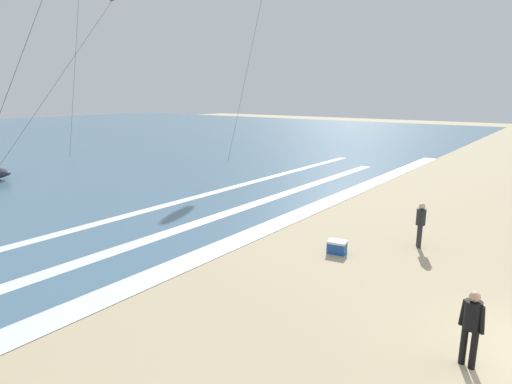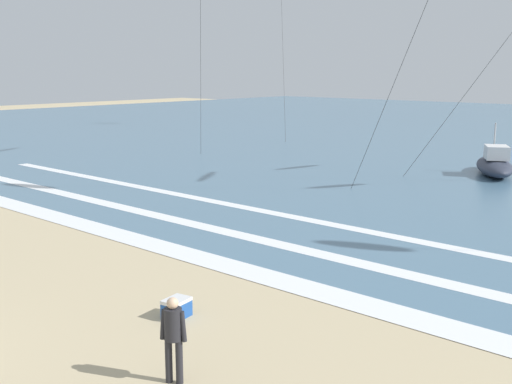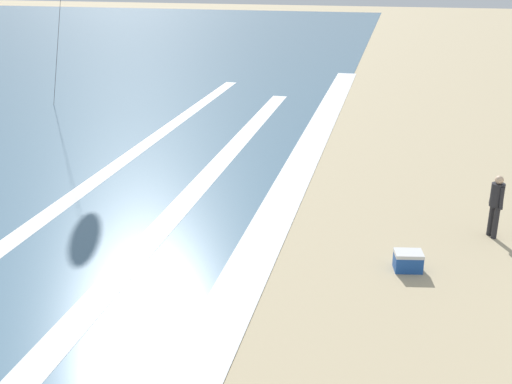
# 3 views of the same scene
# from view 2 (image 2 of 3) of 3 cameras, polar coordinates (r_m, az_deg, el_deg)

# --- Properties ---
(wave_foam_shoreline) EXTENTS (52.14, 1.07, 0.01)m
(wave_foam_shoreline) POSITION_cam_2_polar(r_m,az_deg,el_deg) (18.10, -2.31, -6.68)
(wave_foam_shoreline) COLOR white
(wave_foam_shoreline) RESTS_ON ocean_surface
(wave_foam_mid_break) EXTENTS (42.10, 0.70, 0.01)m
(wave_foam_mid_break) POSITION_cam_2_polar(r_m,az_deg,el_deg) (21.37, -1.34, -3.91)
(wave_foam_mid_break) COLOR white
(wave_foam_mid_break) RESTS_ON ocean_surface
(wave_foam_outer_break) EXTENTS (44.66, 0.59, 0.01)m
(wave_foam_outer_break) POSITION_cam_2_polar(r_m,az_deg,el_deg) (22.85, 7.34, -3.01)
(wave_foam_outer_break) COLOR white
(wave_foam_outer_break) RESTS_ON ocean_surface
(surfer_right_near) EXTENTS (0.49, 0.32, 1.60)m
(surfer_right_near) POSITION_cam_2_polar(r_m,az_deg,el_deg) (11.53, -7.42, -12.35)
(surfer_right_near) COLOR #232328
(surfer_right_near) RESTS_ON ground
(offshore_boat) EXTENTS (4.04, 5.36, 2.70)m
(offshore_boat) POSITION_cam_2_polar(r_m,az_deg,el_deg) (35.65, 20.59, 2.30)
(offshore_boat) COLOR #2D3342
(offshore_boat) RESTS_ON ground
(cooler_box) EXTENTS (0.55, 0.68, 0.44)m
(cooler_box) POSITION_cam_2_polar(r_m,az_deg,el_deg) (14.63, -7.13, -10.27)
(cooler_box) COLOR #1E4C9E
(cooler_box) RESTS_ON ground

